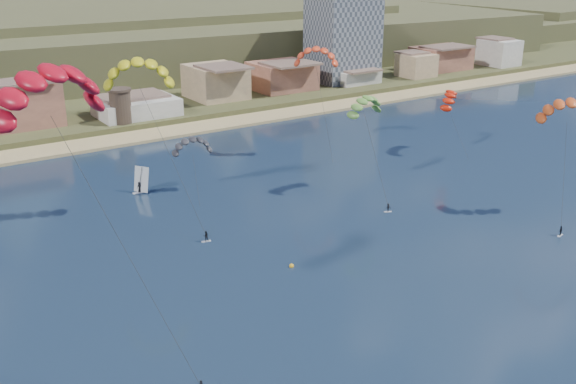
{
  "coord_description": "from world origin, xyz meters",
  "views": [
    {
      "loc": [
        -49.39,
        -42.26,
        43.06
      ],
      "look_at": [
        0.0,
        32.0,
        10.0
      ],
      "focal_mm": 41.36,
      "sensor_mm": 36.0,
      "label": 1
    }
  ],
  "objects": [
    {
      "name": "ground",
      "position": [
        0.0,
        0.0,
        0.0
      ],
      "size": [
        2400.0,
        2400.0,
        0.0
      ],
      "primitive_type": "plane",
      "color": "black",
      "rests_on": "ground"
    },
    {
      "name": "kitesurfer_green",
      "position": [
        27.27,
        47.78,
        16.58
      ],
      "size": [
        8.93,
        14.19,
        20.03
      ],
      "color": "silver",
      "rests_on": "ground"
    },
    {
      "name": "windsurfer",
      "position": [
        -8.07,
        69.48,
        1.56
      ],
      "size": [
        2.76,
        2.99,
        4.9
      ],
      "color": "silver",
      "rests_on": "ground"
    },
    {
      "name": "kitesurfer_yellow",
      "position": [
        -11.11,
        57.94,
        25.0
      ],
      "size": [
        12.51,
        19.59,
        29.33
      ],
      "color": "silver",
      "rests_on": "ground"
    },
    {
      "name": "distant_kite_dark",
      "position": [
        0.45,
        64.26,
        9.57
      ],
      "size": [
        8.24,
        6.19,
        12.93
      ],
      "color": "#262626",
      "rests_on": "ground"
    },
    {
      "name": "kitesurfer_red",
      "position": [
        -34.31,
        20.55,
        31.22
      ],
      "size": [
        16.15,
        15.85,
        34.95
      ],
      "color": "silver",
      "rests_on": "ground"
    },
    {
      "name": "distant_kite_orange",
      "position": [
        33.22,
        71.28,
        22.13
      ],
      "size": [
        10.01,
        9.03,
        24.97
      ],
      "color": "#262626",
      "rests_on": "ground"
    },
    {
      "name": "kitesurfer_orange",
      "position": [
        48.51,
        21.26,
        18.3
      ],
      "size": [
        14.58,
        12.88,
        21.88
      ],
      "color": "silver",
      "rests_on": "ground"
    },
    {
      "name": "watchtower",
      "position": [
        5.0,
        114.0,
        6.37
      ],
      "size": [
        5.82,
        5.82,
        8.6
      ],
      "color": "#47382D",
      "rests_on": "ground"
    },
    {
      "name": "buoy",
      "position": [
        -1.72,
        28.5,
        0.12
      ],
      "size": [
        0.7,
        0.7,
        0.7
      ],
      "color": "yellow",
      "rests_on": "ground"
    },
    {
      "name": "apartment_tower",
      "position": [
        85.0,
        128.0,
        17.82
      ],
      "size": [
        20.0,
        16.0,
        32.0
      ],
      "color": "gray",
      "rests_on": "ground"
    },
    {
      "name": "foothills",
      "position": [
        22.39,
        232.47,
        9.08
      ],
      "size": [
        940.0,
        210.0,
        18.0
      ],
      "color": "brown",
      "rests_on": "ground"
    },
    {
      "name": "distant_kite_red",
      "position": [
        58.71,
        57.09,
        12.51
      ],
      "size": [
        9.09,
        8.1,
        15.75
      ],
      "color": "#262626",
      "rests_on": "ground"
    },
    {
      "name": "beach",
      "position": [
        0.0,
        106.0,
        0.25
      ],
      "size": [
        2200.0,
        12.0,
        0.9
      ],
      "color": "tan",
      "rests_on": "ground"
    }
  ]
}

